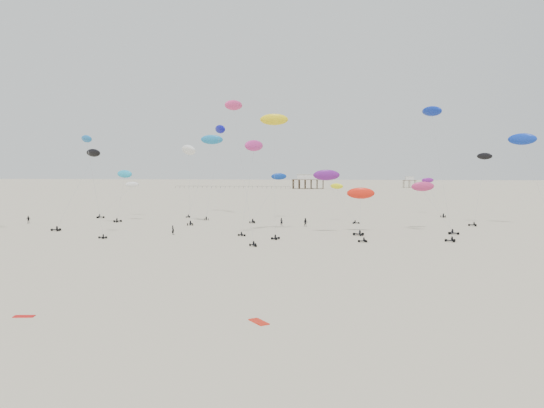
# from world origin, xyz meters

# --- Properties ---
(ground_plane) EXTENTS (900.00, 900.00, 0.00)m
(ground_plane) POSITION_xyz_m (0.00, 200.00, 0.00)
(ground_plane) COLOR beige
(pavilion_main) EXTENTS (21.00, 13.00, 9.80)m
(pavilion_main) POSITION_xyz_m (-10.00, 350.00, 4.22)
(pavilion_main) COLOR brown
(pavilion_main) RESTS_ON ground
(pavilion_small) EXTENTS (9.00, 7.00, 8.00)m
(pavilion_small) POSITION_xyz_m (60.00, 380.00, 3.49)
(pavilion_small) COLOR brown
(pavilion_small) RESTS_ON ground
(pier_fence) EXTENTS (80.20, 0.20, 1.50)m
(pier_fence) POSITION_xyz_m (-62.00, 350.00, 0.77)
(pier_fence) COLOR black
(pier_fence) RESTS_ON ground
(rig_1) EXTENTS (7.80, 14.92, 16.80)m
(rig_1) POSITION_xyz_m (-5.83, 131.11, 7.97)
(rig_1) COLOR black
(rig_1) RESTS_ON ground
(rig_2) EXTENTS (6.42, 4.12, 19.86)m
(rig_2) POSITION_xyz_m (-35.39, 91.17, 14.06)
(rig_2) COLOR black
(rig_2) RESTS_ON ground
(rig_3) EXTENTS (5.23, 13.22, 14.32)m
(rig_3) POSITION_xyz_m (38.35, 149.95, 5.88)
(rig_3) COLOR black
(rig_3) RESTS_ON ground
(rig_4) EXTENTS (7.94, 10.86, 26.12)m
(rig_4) POSITION_xyz_m (-6.54, 89.63, 20.18)
(rig_4) COLOR black
(rig_4) RESTS_ON ground
(rig_5) EXTENTS (4.72, 4.40, 13.03)m
(rig_5) POSITION_xyz_m (-41.94, 121.24, 9.08)
(rig_5) COLOR black
(rig_5) RESTS_ON ground
(rig_6) EXTENTS (9.02, 10.82, 12.25)m
(rig_6) POSITION_xyz_m (30.69, 111.58, 7.69)
(rig_6) COLOR black
(rig_6) RESTS_ON ground
(rig_7) EXTENTS (9.37, 8.96, 11.97)m
(rig_7) POSITION_xyz_m (-48.13, 134.13, 5.81)
(rig_7) COLOR black
(rig_7) RESTS_ON ground
(rig_8) EXTENTS (9.19, 9.38, 21.46)m
(rig_8) POSITION_xyz_m (53.28, 121.08, 17.53)
(rig_8) COLOR black
(rig_8) RESTS_ON ground
(rig_9) EXTENTS (6.20, 9.99, 25.43)m
(rig_9) POSITION_xyz_m (29.72, 99.08, 19.89)
(rig_9) COLOR black
(rig_9) RESTS_ON ground
(rig_10) EXTENTS (6.56, 14.12, 19.53)m
(rig_10) POSITION_xyz_m (-45.77, 108.92, 12.74)
(rig_10) COLOR black
(rig_10) RESTS_ON ground
(rig_11) EXTENTS (7.52, 6.19, 10.29)m
(rig_11) POSITION_xyz_m (12.28, 126.84, 6.66)
(rig_11) COLOR black
(rig_11) RESTS_ON ground
(rig_12) EXTENTS (6.27, 7.00, 17.16)m
(rig_12) POSITION_xyz_m (44.72, 124.96, 11.18)
(rig_12) COLOR black
(rig_12) RESTS_ON ground
(rig_13) EXTENTS (10.62, 12.15, 16.03)m
(rig_13) POSITION_xyz_m (9.90, 100.29, 10.84)
(rig_13) COLOR black
(rig_13) RESTS_ON ground
(rig_14) EXTENTS (4.88, 7.49, 19.15)m
(rig_14) POSITION_xyz_m (-5.59, 100.78, 16.17)
(rig_14) COLOR black
(rig_14) RESTS_ON ground
(rig_15) EXTENTS (6.28, 7.90, 19.33)m
(rig_15) POSITION_xyz_m (-24.09, 118.51, 15.76)
(rig_15) COLOR black
(rig_15) RESTS_ON ground
(rig_16) EXTENTS (5.75, 9.94, 24.43)m
(rig_16) POSITION_xyz_m (-1.07, 99.51, 20.62)
(rig_16) COLOR black
(rig_16) RESTS_ON ground
(rig_17) EXTENTS (5.74, 7.46, 9.78)m
(rig_17) POSITION_xyz_m (16.09, 105.14, 6.97)
(rig_17) COLOR black
(rig_17) RESTS_ON ground
(rig_18) EXTENTS (7.61, 15.31, 24.85)m
(rig_18) POSITION_xyz_m (-25.69, 146.48, 20.77)
(rig_18) COLOR black
(rig_18) RESTS_ON ground
(rig_19) EXTENTS (5.12, 15.47, 26.36)m
(rig_19) POSITION_xyz_m (-21.49, 138.64, 21.57)
(rig_19) COLOR black
(rig_19) RESTS_ON ground
(spectator_0) EXTENTS (0.96, 0.94, 2.19)m
(spectator_0) POSITION_xyz_m (-21.37, 97.49, 0.00)
(spectator_0) COLOR black
(spectator_0) RESTS_ON ground
(spectator_1) EXTENTS (1.15, 0.73, 2.26)m
(spectator_1) POSITION_xyz_m (4.08, 116.15, 0.00)
(spectator_1) COLOR black
(spectator_1) RESTS_ON ground
(spectator_2) EXTENTS (1.37, 0.88, 2.16)m
(spectator_2) POSITION_xyz_m (-63.28, 114.39, 0.00)
(spectator_2) COLOR black
(spectator_2) RESTS_ON ground
(spectator_3) EXTENTS (0.88, 0.74, 2.07)m
(spectator_3) POSITION_xyz_m (-1.69, 117.97, 0.00)
(spectator_3) COLOR black
(spectator_3) RESTS_ON ground
(grounded_kite_a) EXTENTS (2.08, 2.28, 0.08)m
(grounded_kite_a) POSITION_xyz_m (5.23, 39.44, 0.00)
(grounded_kite_a) COLOR red
(grounded_kite_a) RESTS_ON ground
(grounded_kite_b) EXTENTS (1.89, 0.98, 0.07)m
(grounded_kite_b) POSITION_xyz_m (-15.90, 38.41, 0.00)
(grounded_kite_b) COLOR red
(grounded_kite_b) RESTS_ON ground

